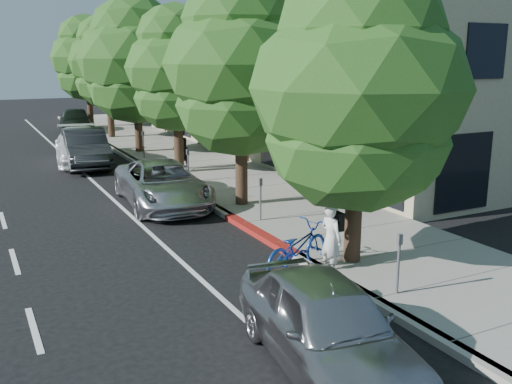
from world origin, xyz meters
TOP-DOWN VIEW (x-y plane):
  - ground at (0.00, 0.00)m, footprint 120.00×120.00m
  - sidewalk at (2.30, 8.00)m, footprint 4.60×56.00m
  - curb at (0.00, 8.00)m, footprint 0.30×56.00m
  - curb_red_segment at (0.00, 1.00)m, footprint 0.32×4.00m
  - storefront_building at (9.60, 18.00)m, footprint 10.00×36.00m
  - street_tree_0 at (0.90, -2.00)m, footprint 4.92×4.92m
  - street_tree_1 at (0.90, 4.00)m, footprint 4.87×4.87m
  - street_tree_2 at (0.90, 10.00)m, footprint 4.13×4.13m
  - street_tree_3 at (0.90, 16.00)m, footprint 5.64×5.64m
  - street_tree_4 at (0.90, 22.00)m, footprint 4.50×4.50m
  - street_tree_5 at (0.90, 28.00)m, footprint 4.79×4.79m
  - cyclist at (0.19, -2.14)m, footprint 0.49×0.66m
  - bicycle at (-0.41, -1.66)m, footprint 2.27×1.47m
  - silver_suv at (-1.29, 5.50)m, footprint 2.79×5.43m
  - dark_sedan at (-2.20, 13.76)m, footprint 2.16×5.21m
  - white_pickup at (-2.20, 15.00)m, footprint 2.89×5.68m
  - dark_suv_far at (-0.50, 25.79)m, footprint 2.60×5.07m
  - near_car_a at (-2.20, -5.50)m, footprint 2.32×4.59m
  - pedestrian at (1.16, 10.59)m, footprint 1.09×1.04m

SIDE VIEW (x-z plane):
  - ground at x=0.00m, z-range 0.00..0.00m
  - sidewalk at x=2.30m, z-range 0.00..0.15m
  - curb at x=0.00m, z-range 0.00..0.15m
  - curb_red_segment at x=0.00m, z-range 0.00..0.15m
  - bicycle at x=-0.41m, z-range 0.00..1.13m
  - silver_suv at x=-1.29m, z-range 0.00..1.46m
  - near_car_a at x=-2.20m, z-range 0.00..1.50m
  - white_pickup at x=-2.20m, z-range 0.00..1.58m
  - cyclist at x=0.19m, z-range 0.00..1.64m
  - dark_suv_far at x=-0.50m, z-range 0.00..1.65m
  - dark_sedan at x=-2.20m, z-range 0.00..1.68m
  - pedestrian at x=1.16m, z-range 0.15..1.92m
  - storefront_building at x=9.60m, z-range 0.00..7.00m
  - street_tree_0 at x=0.90m, z-range 0.65..7.52m
  - street_tree_2 at x=0.90m, z-range 0.84..7.81m
  - street_tree_4 at x=0.90m, z-range 0.86..8.19m
  - street_tree_1 at x=0.90m, z-range 0.80..8.24m
  - street_tree_3 at x=0.90m, z-range 0.73..8.56m
  - street_tree_5 at x=0.90m, z-range 0.87..8.52m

